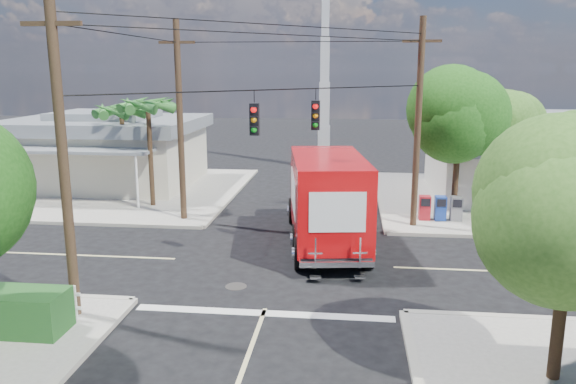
# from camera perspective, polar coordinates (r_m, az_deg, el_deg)

# --- Properties ---
(ground) EXTENTS (120.00, 120.00, 0.00)m
(ground) POSITION_cam_1_polar(r_m,az_deg,el_deg) (20.49, -0.63, -7.22)
(ground) COLOR black
(ground) RESTS_ON ground
(sidewalk_ne) EXTENTS (14.12, 14.12, 0.14)m
(sidewalk_ne) POSITION_cam_1_polar(r_m,az_deg,el_deg) (31.94, 21.69, -0.80)
(sidewalk_ne) COLOR gray
(sidewalk_ne) RESTS_ON ground
(sidewalk_nw) EXTENTS (14.12, 14.12, 0.14)m
(sidewalk_nw) POSITION_cam_1_polar(r_m,az_deg,el_deg) (33.52, -17.03, 0.14)
(sidewalk_nw) COLOR gray
(sidewalk_nw) RESTS_ON ground
(road_markings) EXTENTS (32.00, 32.00, 0.01)m
(road_markings) POSITION_cam_1_polar(r_m,az_deg,el_deg) (19.12, -1.18, -8.68)
(road_markings) COLOR beige
(road_markings) RESTS_ON ground
(building_ne) EXTENTS (11.80, 10.20, 4.50)m
(building_ne) POSITION_cam_1_polar(r_m,az_deg,el_deg) (33.03, 24.24, 3.38)
(building_ne) COLOR silver
(building_ne) RESTS_ON sidewalk_ne
(building_nw) EXTENTS (10.80, 10.20, 4.30)m
(building_nw) POSITION_cam_1_polar(r_m,az_deg,el_deg) (35.04, -17.92, 4.17)
(building_nw) COLOR beige
(building_nw) RESTS_ON sidewalk_nw
(radio_tower) EXTENTS (0.80, 0.80, 17.00)m
(radio_tower) POSITION_cam_1_polar(r_m,az_deg,el_deg) (39.21, 3.74, 10.58)
(radio_tower) COLOR silver
(radio_tower) RESTS_ON ground
(tree_ne_front) EXTENTS (4.21, 4.14, 6.66)m
(tree_ne_front) POSITION_cam_1_polar(r_m,az_deg,el_deg) (26.44, 17.07, 7.28)
(tree_ne_front) COLOR #422D1C
(tree_ne_front) RESTS_ON sidewalk_ne
(tree_ne_back) EXTENTS (3.77, 3.66, 5.82)m
(tree_ne_back) POSITION_cam_1_polar(r_m,az_deg,el_deg) (29.19, 21.27, 6.28)
(tree_ne_back) COLOR #422D1C
(tree_ne_back) RESTS_ON sidewalk_ne
(tree_se) EXTENTS (3.67, 3.54, 5.62)m
(tree_se) POSITION_cam_1_polar(r_m,az_deg,el_deg) (13.09, 26.96, -1.52)
(tree_se) COLOR #422D1C
(tree_se) RESTS_ON sidewalk_se
(palm_nw_front) EXTENTS (3.01, 3.08, 5.59)m
(palm_nw_front) POSITION_cam_1_polar(r_m,az_deg,el_deg) (28.48, -14.04, 8.34)
(palm_nw_front) COLOR #422D1C
(palm_nw_front) RESTS_ON sidewalk_nw
(palm_nw_back) EXTENTS (3.01, 3.08, 5.19)m
(palm_nw_back) POSITION_cam_1_polar(r_m,az_deg,el_deg) (30.63, -16.57, 7.77)
(palm_nw_back) COLOR #422D1C
(palm_nw_back) RESTS_ON sidewalk_nw
(utility_poles) EXTENTS (12.00, 10.68, 9.00)m
(utility_poles) POSITION_cam_1_polar(r_m,az_deg,el_deg) (21.24, -4.40, 6.40)
(utility_poles) COLOR #473321
(utility_poles) RESTS_ON ground
(vending_boxes) EXTENTS (1.90, 0.50, 1.10)m
(vending_boxes) POSITION_cam_1_polar(r_m,az_deg,el_deg) (26.42, 15.21, -1.59)
(vending_boxes) COLOR #A41821
(vending_boxes) RESTS_ON sidewalk_ne
(delivery_truck) EXTENTS (3.73, 8.71, 3.66)m
(delivery_truck) POSITION_cam_1_polar(r_m,az_deg,el_deg) (22.20, 3.89, -0.70)
(delivery_truck) COLOR black
(delivery_truck) RESTS_ON ground
(parked_car) EXTENTS (5.42, 2.67, 1.48)m
(parked_car) POSITION_cam_1_polar(r_m,az_deg,el_deg) (24.84, 26.92, -3.29)
(parked_car) COLOR silver
(parked_car) RESTS_ON ground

